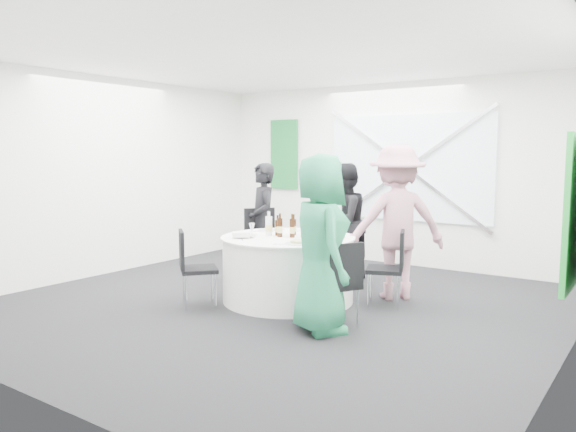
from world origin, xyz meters
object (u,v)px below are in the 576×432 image
Objects in this scene: person_woman_pink at (397,222)px; banquet_table at (288,269)px; chair_back_left at (262,239)px; person_man_back at (343,223)px; person_woman_green at (320,244)px; green_water_bottle at (304,227)px; clear_water_bottle at (269,226)px; chair_back_right at (392,263)px; chair_front_left at (192,262)px; chair_back at (321,240)px; person_man_back_left at (262,222)px; chair_front_right at (340,278)px.

banquet_table is at bearing -0.00° from person_woman_pink.
person_man_back is at bearing -17.55° from chair_back_left.
person_woman_green is 1.05m from green_water_bottle.
banquet_table is at bearing 13.09° from clear_water_bottle.
chair_back_right is 1.00× the size of chair_front_left.
clear_water_bottle reaches higher than chair_back_right.
person_man_back reaches higher than green_water_bottle.
clear_water_bottle is at bearing -101.56° from chair_back_left.
chair_back is (-0.21, 1.07, 0.19)m from banquet_table.
person_man_back_left is 2.31m from person_woman_green.
person_woman_green is at bearing -69.63° from chair_back.
chair_front_left is (-0.73, -0.84, 0.13)m from banquet_table.
green_water_bottle reaches higher than clear_water_bottle.
chair_front_left is 0.48× the size of person_woman_pink.
green_water_bottle is at bearing 8.05° from banquet_table.
chair_front_right is at bearing 51.56° from person_woman_pink.
banquet_table is 1.39m from person_woman_pink.
chair_front_right is (1.88, -1.20, -0.07)m from chair_back_left.
chair_back is at bearing -113.73° from chair_front_right.
person_man_back is at bearing -122.08° from chair_front_right.
person_man_back_left is (-0.69, -0.38, 0.23)m from chair_back.
chair_back is at bearing -137.04° from chair_back_right.
chair_back_right is at bearing -59.41° from chair_back_left.
chair_back_right is 1.26m from person_woman_green.
clear_water_bottle is (0.66, -0.74, 0.07)m from person_man_back_left.
person_woman_green is (1.11, -1.82, 0.29)m from chair_back.
chair_front_right is 2.33m from person_man_back_left.
clear_water_bottle is at bearing -166.91° from banquet_table.
clear_water_bottle reaches higher than chair_front_right.
chair_back_right and chair_front_right have the same top height.
person_woman_green reaches higher than chair_back_right.
person_woman_pink reaches higher than person_woman_green.
chair_front_left is 1.67m from person_woman_green.
banquet_table is 5.49× the size of clear_water_bottle.
chair_front_left is at bearing -121.99° from clear_water_bottle.
chair_back is 0.56× the size of person_woman_green.
chair_front_left is (-1.84, -1.28, 0.00)m from chair_back_right.
chair_front_right is (-0.08, -1.02, -0.00)m from chair_back_right.
person_man_back is 1.35m from clear_water_bottle.
chair_front_left reaches higher than chair_back_right.
clear_water_bottle is at bearing 8.32° from person_woman_green.
banquet_table is at bearing -90.00° from chair_back_right.
person_man_back is at bearing -26.66° from person_woman_green.
person_man_back is at bearing -64.74° from person_woman_pink.
clear_water_bottle is (0.49, 0.79, 0.36)m from chair_front_left.
person_woman_green reaches higher than green_water_bottle.
banquet_table is at bearing -90.00° from chair_back.
chair_back is 2.06m from chair_front_right.
clear_water_bottle is (-0.44, -0.08, -0.02)m from green_water_bottle.
chair_back_left is at bearing -116.67° from chair_back_right.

